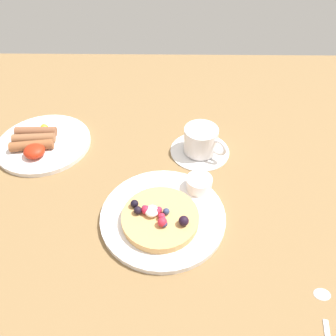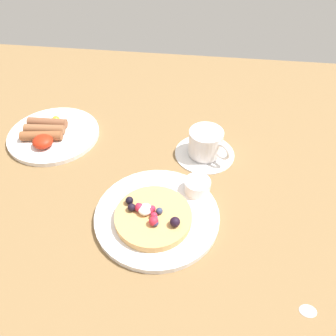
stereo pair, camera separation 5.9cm
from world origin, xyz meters
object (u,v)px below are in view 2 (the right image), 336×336
at_px(pancake_plate, 157,216).
at_px(teaspoon, 308,329).
at_px(breakfast_plate, 54,135).
at_px(syrup_ramekin, 197,186).
at_px(coffee_saucer, 204,153).
at_px(coffee_cup, 206,142).

relative_size(pancake_plate, teaspoon, 1.81).
height_order(pancake_plate, breakfast_plate, same).
distance_m(syrup_ramekin, coffee_saucer, 0.13).
bearing_deg(coffee_cup, syrup_ramekin, -94.86).
xyz_separation_m(pancake_plate, coffee_saucer, (0.08, 0.20, -0.00)).
relative_size(syrup_ramekin, coffee_saucer, 0.38).
xyz_separation_m(pancake_plate, coffee_cup, (0.09, 0.20, 0.03)).
bearing_deg(pancake_plate, syrup_ramekin, 44.06).
height_order(syrup_ramekin, teaspoon, syrup_ramekin).
xyz_separation_m(syrup_ramekin, teaspoon, (0.19, -0.26, -0.02)).
distance_m(pancake_plate, teaspoon, 0.32).
relative_size(syrup_ramekin, teaspoon, 0.40).
xyz_separation_m(breakfast_plate, coffee_cup, (0.38, -0.02, 0.03)).
bearing_deg(coffee_cup, pancake_plate, -112.94).
bearing_deg(breakfast_plate, coffee_cup, -2.98).
bearing_deg(breakfast_plate, coffee_saucer, -2.83).
height_order(pancake_plate, coffee_cup, coffee_cup).
bearing_deg(pancake_plate, breakfast_plate, 143.39).
relative_size(syrup_ramekin, coffee_cup, 0.56).
height_order(pancake_plate, syrup_ramekin, syrup_ramekin).
bearing_deg(teaspoon, syrup_ramekin, 126.40).
distance_m(pancake_plate, coffee_cup, 0.22).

